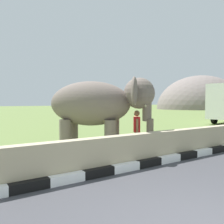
{
  "coord_description": "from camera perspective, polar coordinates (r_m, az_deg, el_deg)",
  "views": [
    {
      "loc": [
        -3.23,
        -1.91,
        2.0
      ],
      "look_at": [
        2.03,
        5.68,
        1.6
      ],
      "focal_mm": 39.19,
      "sensor_mm": 36.0,
      "label": 1
    }
  ],
  "objects": [
    {
      "name": "hill_east",
      "position": [
        71.31,
        20.06,
        0.7
      ],
      "size": [
        26.45,
        21.16,
        18.16
      ],
      "color": "slate",
      "rests_on": "ground_plane"
    },
    {
      "name": "elephant",
      "position": [
        9.34,
        -2.91,
        1.73
      ],
      "size": [
        3.87,
        3.8,
        2.89
      ],
      "color": "#6E6159",
      "rests_on": "ground_plane"
    },
    {
      "name": "barrier_parapet",
      "position": [
        7.9,
        7.62,
        -8.48
      ],
      "size": [
        28.0,
        0.36,
        1.0
      ],
      "primitive_type": "cube",
      "color": "tan",
      "rests_on": "ground_plane"
    },
    {
      "name": "striped_curb",
      "position": [
        6.43,
        -6.7,
        -14.54
      ],
      "size": [
        16.2,
        0.2,
        0.24
      ],
      "color": "white",
      "rests_on": "ground_plane"
    },
    {
      "name": "person_handler",
      "position": [
        9.54,
        5.79,
        -4.0
      ],
      "size": [
        0.45,
        0.56,
        1.66
      ],
      "color": "navy",
      "rests_on": "ground_plane"
    }
  ]
}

